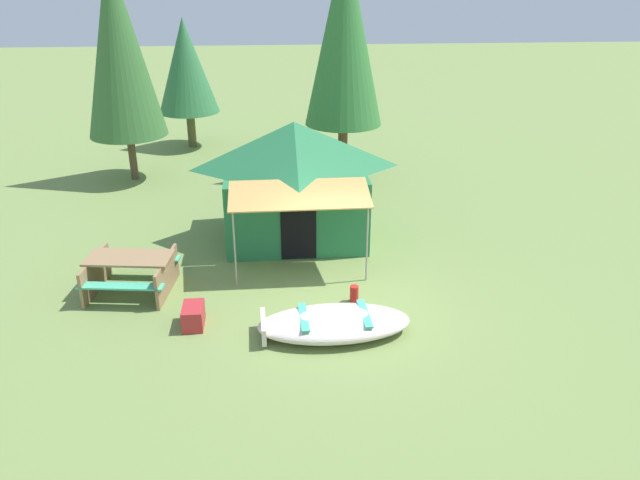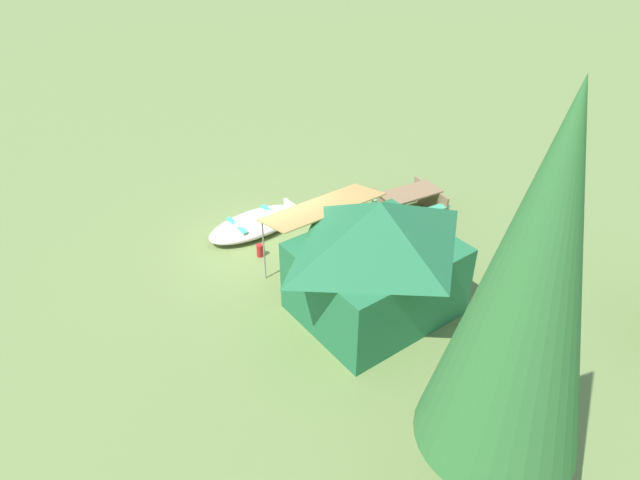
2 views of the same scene
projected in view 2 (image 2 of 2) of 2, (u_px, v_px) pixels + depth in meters
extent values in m
plane|color=olive|center=(262.00, 248.00, 14.62)|extent=(80.00, 80.00, 0.00)
ellipsoid|color=silver|center=(255.00, 224.00, 15.20)|extent=(2.72, 1.31, 0.41)
ellipsoid|color=#504946|center=(255.00, 223.00, 15.18)|extent=(2.50, 1.16, 0.15)
cube|color=#42BB94|center=(237.00, 225.00, 14.83)|extent=(0.17, 0.93, 0.04)
cube|color=#42BB94|center=(271.00, 212.00, 15.38)|extent=(0.17, 0.93, 0.04)
cube|color=silver|center=(293.00, 209.00, 15.81)|extent=(0.11, 0.78, 0.31)
cube|color=#277545|center=(375.00, 279.00, 12.20)|extent=(3.16, 2.64, 1.68)
pyramid|color=#277545|center=(379.00, 225.00, 11.43)|extent=(3.42, 2.85, 1.06)
cube|color=black|center=(337.00, 255.00, 13.15)|extent=(0.76, 0.04, 1.35)
cube|color=tan|center=(323.00, 207.00, 12.95)|extent=(2.83, 1.18, 0.27)
cylinder|color=gray|center=(264.00, 250.00, 13.16)|extent=(0.04, 0.04, 1.60)
cylinder|color=gray|center=(353.00, 215.00, 14.45)|extent=(0.04, 0.04, 1.60)
cube|color=#96744F|center=(410.00, 193.00, 15.52)|extent=(1.71, 0.97, 0.04)
cube|color=#48BB90|center=(397.00, 193.00, 16.12)|extent=(1.64, 0.46, 0.04)
cube|color=#48BB90|center=(423.00, 212.00, 15.24)|extent=(1.64, 0.46, 0.04)
cube|color=#96744F|center=(430.00, 198.00, 16.01)|extent=(0.24, 1.47, 0.71)
cube|color=#96744F|center=(388.00, 211.00, 15.44)|extent=(0.24, 1.47, 0.71)
cube|color=#B4292E|center=(340.00, 203.00, 16.10)|extent=(0.37, 0.59, 0.40)
cylinder|color=red|center=(260.00, 250.00, 14.25)|extent=(0.21, 0.21, 0.33)
cylinder|color=brown|center=(484.00, 467.00, 8.52)|extent=(0.28, 0.28, 1.61)
cone|color=#367938|center=(530.00, 291.00, 6.63)|extent=(2.23, 2.23, 5.11)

